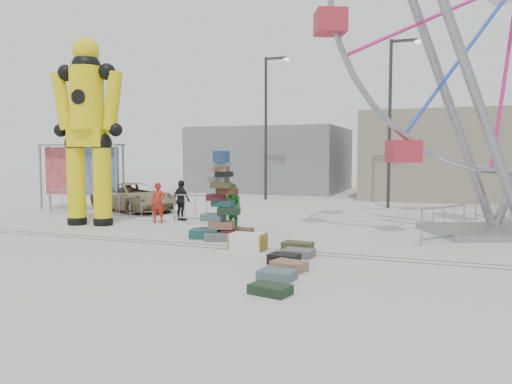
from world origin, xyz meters
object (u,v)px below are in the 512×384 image
at_px(barricade_dummy_b, 130,206).
at_px(lamp_post_left, 267,120).
at_px(crash_test_dummy, 88,124).
at_px(pedestrian_red, 158,203).
at_px(parked_suv, 134,197).
at_px(pedestrian_black, 181,200).
at_px(barricade_dummy_c, 196,209).
at_px(barricade_wheel_back, 495,208).
at_px(barricade_wheel_front, 444,224).
at_px(suitcase_tower, 222,214).
at_px(barricade_dummy_a, 74,201).
at_px(lamp_post_right, 392,114).
at_px(steamer_trunk, 248,242).
at_px(pedestrian_green, 232,206).
at_px(banner_scaffold, 81,161).

bearing_deg(barricade_dummy_b, lamp_post_left, 76.61).
distance_m(crash_test_dummy, pedestrian_red, 3.80).
bearing_deg(parked_suv, pedestrian_black, -97.21).
relative_size(barricade_dummy_c, barricade_wheel_back, 1.00).
distance_m(barricade_dummy_c, barricade_wheel_front, 8.76).
xyz_separation_m(suitcase_tower, barricade_dummy_c, (-2.25, 2.58, -0.20)).
height_order(barricade_dummy_a, barricade_dummy_c, same).
relative_size(barricade_dummy_b, pedestrian_black, 1.27).
bearing_deg(barricade_wheel_back, pedestrian_red, -107.49).
relative_size(lamp_post_right, barricade_wheel_back, 4.00).
bearing_deg(lamp_post_left, barricade_dummy_c, -85.88).
bearing_deg(crash_test_dummy, suitcase_tower, -18.90).
relative_size(lamp_post_left, barricade_dummy_a, 4.00).
distance_m(suitcase_tower, barricade_dummy_a, 9.43).
bearing_deg(steamer_trunk, pedestrian_black, 136.36).
bearing_deg(steamer_trunk, suitcase_tower, 135.38).
relative_size(barricade_dummy_c, barricade_wheel_front, 1.00).
relative_size(barricade_dummy_a, parked_suv, 0.43).
xyz_separation_m(barricade_dummy_a, barricade_dummy_b, (3.69, -1.11, 0.00)).
distance_m(barricade_dummy_c, pedestrian_green, 1.98).
bearing_deg(banner_scaffold, barricade_dummy_b, -33.49).
height_order(barricade_dummy_b, pedestrian_black, pedestrian_black).
relative_size(lamp_post_right, lamp_post_left, 1.00).
xyz_separation_m(lamp_post_right, barricade_wheel_front, (2.43, -9.26, -3.93)).
relative_size(barricade_dummy_b, pedestrian_green, 1.26).
height_order(banner_scaffold, pedestrian_black, banner_scaffold).
distance_m(lamp_post_left, crash_test_dummy, 12.25).
xyz_separation_m(banner_scaffold, pedestrian_black, (6.15, -1.65, -1.50)).
bearing_deg(barricade_dummy_b, suitcase_tower, -27.83).
bearing_deg(parked_suv, crash_test_dummy, -142.78).
height_order(crash_test_dummy, banner_scaffold, crash_test_dummy).
distance_m(steamer_trunk, parked_suv, 10.68).
bearing_deg(suitcase_tower, pedestrian_green, 94.85).
height_order(barricade_dummy_b, barricade_dummy_c, same).
relative_size(barricade_wheel_front, pedestrian_red, 1.31).
xyz_separation_m(lamp_post_right, steamer_trunk, (-2.54, -12.29, -4.26)).
height_order(lamp_post_right, pedestrian_green, lamp_post_right).
height_order(banner_scaffold, barricade_dummy_b, banner_scaffold).
bearing_deg(pedestrian_red, crash_test_dummy, -159.09).
height_order(banner_scaffold, barricade_wheel_back, banner_scaffold).
distance_m(barricade_dummy_a, barricade_wheel_front, 15.31).
distance_m(banner_scaffold, barricade_dummy_c, 7.58).
height_order(barricade_dummy_a, pedestrian_red, pedestrian_red).
bearing_deg(lamp_post_left, suitcase_tower, -76.83).
distance_m(steamer_trunk, barricade_dummy_b, 7.63).
height_order(barricade_dummy_c, pedestrian_green, pedestrian_green).
distance_m(steamer_trunk, pedestrian_red, 6.35).
height_order(steamer_trunk, barricade_dummy_c, barricade_dummy_c).
height_order(lamp_post_right, lamp_post_left, same).
height_order(barricade_dummy_b, pedestrian_red, pedestrian_red).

